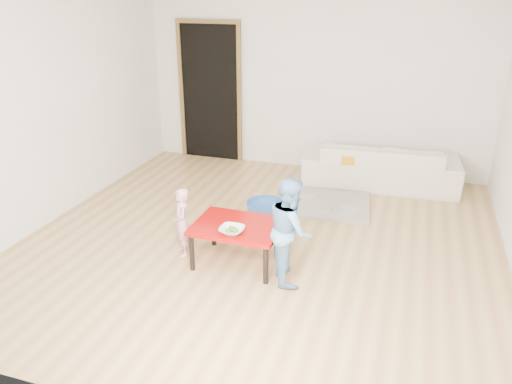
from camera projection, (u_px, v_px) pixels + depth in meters
The scene contains 13 objects.
floor at pixel (262, 240), 5.43m from camera, with size 5.00×5.00×0.01m, color #AD7F4A.
back_wall at pixel (314, 81), 7.12m from camera, with size 5.00×0.02×2.60m, color white.
left_wall at pixel (51, 106), 5.64m from camera, with size 0.02×5.00×2.60m, color white.
doorway at pixel (211, 93), 7.66m from camera, with size 1.02×0.08×2.11m, color brown, non-canonical shape.
sofa at pixel (380, 165), 6.81m from camera, with size 2.06×0.80×0.60m, color silver.
cushion at pixel (357, 156), 6.65m from camera, with size 0.46×0.41×0.12m, color orange.
red_table at pixel (238, 244), 4.91m from camera, with size 0.85×0.64×0.42m, color #9B0A08, non-canonical shape.
bowl at pixel (232, 230), 4.66m from camera, with size 0.23×0.23×0.06m, color white.
broccoli at pixel (232, 230), 4.66m from camera, with size 0.12×0.12×0.06m, color #2D5919, non-canonical shape.
child_pink at pixel (182, 222), 5.02m from camera, with size 0.26×0.17×0.72m, color pink.
child_blue at pixel (290, 230), 4.55m from camera, with size 0.49×0.38×1.01m, color #5990CF.
basin at pixel (265, 207), 6.06m from camera, with size 0.45×0.45×0.14m, color #2B59A3.
blanket at pixel (326, 204), 6.25m from camera, with size 1.05×0.88×0.05m, color #A0988D, non-canonical shape.
Camera 1 is at (1.42, -4.59, 2.57)m, focal length 35.00 mm.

